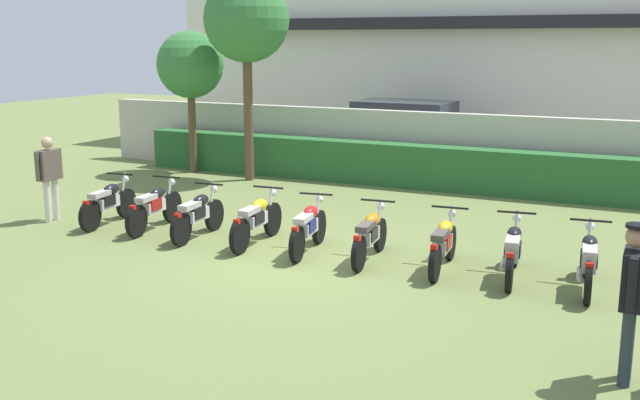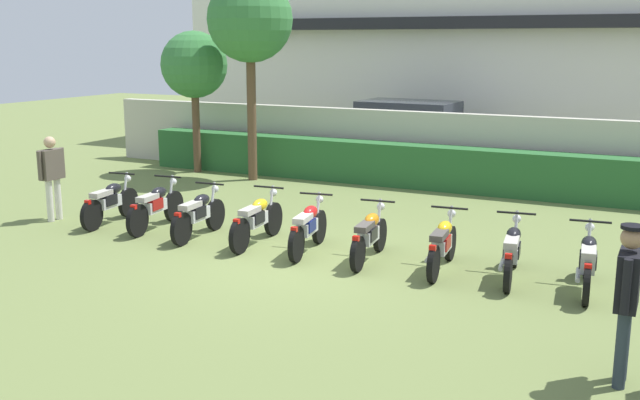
{
  "view_description": "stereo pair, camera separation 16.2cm",
  "coord_description": "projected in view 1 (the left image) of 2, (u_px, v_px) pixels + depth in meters",
  "views": [
    {
      "loc": [
        5.48,
        -10.51,
        3.59
      ],
      "look_at": [
        0.0,
        0.88,
        0.86
      ],
      "focal_mm": 41.67,
      "sensor_mm": 36.0,
      "label": 1
    },
    {
      "loc": [
        5.62,
        -10.44,
        3.59
      ],
      "look_at": [
        0.0,
        0.88,
        0.86
      ],
      "focal_mm": 41.67,
      "sensor_mm": 36.0,
      "label": 2
    }
  ],
  "objects": [
    {
      "name": "inspector_person",
      "position": [
        49.0,
        171.0,
        14.84
      ],
      "size": [
        0.23,
        0.69,
        1.72
      ],
      "color": "silver",
      "rests_on": "ground"
    },
    {
      "name": "tree_near_inspector",
      "position": [
        190.0,
        66.0,
        20.03
      ],
      "size": [
        1.81,
        1.81,
        3.85
      ],
      "color": "brown",
      "rests_on": "ground"
    },
    {
      "name": "motorcycle_in_row_1",
      "position": [
        154.0,
        207.0,
        14.3
      ],
      "size": [
        0.6,
        1.92,
        0.97
      ],
      "rotation": [
        0.0,
        0.0,
        1.68
      ],
      "color": "black",
      "rests_on": "ground"
    },
    {
      "name": "officer_0",
      "position": [
        632.0,
        289.0,
        7.75
      ],
      "size": [
        0.24,
        0.69,
        1.75
      ],
      "rotation": [
        0.0,
        0.0,
        3.15
      ],
      "color": "#28333D",
      "rests_on": "ground"
    },
    {
      "name": "tree_far_side",
      "position": [
        246.0,
        21.0,
        18.65
      ],
      "size": [
        2.17,
        2.17,
        5.19
      ],
      "color": "brown",
      "rests_on": "ground"
    },
    {
      "name": "ground",
      "position": [
        297.0,
        261.0,
        12.34
      ],
      "size": [
        60.0,
        60.0,
        0.0
      ],
      "primitive_type": "plane",
      "color": "olive"
    },
    {
      "name": "motorcycle_in_row_2",
      "position": [
        198.0,
        214.0,
        13.68
      ],
      "size": [
        0.6,
        1.81,
        0.96
      ],
      "rotation": [
        0.0,
        0.0,
        1.65
      ],
      "color": "black",
      "rests_on": "ground"
    },
    {
      "name": "motorcycle_in_row_7",
      "position": [
        513.0,
        250.0,
        11.35
      ],
      "size": [
        0.6,
        1.9,
        0.95
      ],
      "rotation": [
        0.0,
        0.0,
        1.71
      ],
      "color": "black",
      "rests_on": "ground"
    },
    {
      "name": "motorcycle_in_row_8",
      "position": [
        588.0,
        261.0,
        10.8
      ],
      "size": [
        0.6,
        1.88,
        0.96
      ],
      "rotation": [
        0.0,
        0.0,
        1.69
      ],
      "color": "black",
      "rests_on": "ground"
    },
    {
      "name": "motorcycle_in_row_4",
      "position": [
        308.0,
        227.0,
        12.74
      ],
      "size": [
        0.6,
        1.84,
        0.96
      ],
      "rotation": [
        0.0,
        0.0,
        1.72
      ],
      "color": "black",
      "rests_on": "ground"
    },
    {
      "name": "parked_car",
      "position": [
        409.0,
        134.0,
        21.36
      ],
      "size": [
        4.58,
        2.24,
        1.89
      ],
      "rotation": [
        0.0,
        0.0,
        -0.05
      ],
      "color": "silver",
      "rests_on": "ground"
    },
    {
      "name": "hedge_row",
      "position": [
        426.0,
        167.0,
        18.31
      ],
      "size": [
        16.06,
        0.7,
        1.06
      ],
      "primitive_type": "cube",
      "color": "#28602D",
      "rests_on": "ground"
    },
    {
      "name": "compound_wall",
      "position": [
        434.0,
        148.0,
        18.85
      ],
      "size": [
        20.08,
        0.3,
        1.82
      ],
      "primitive_type": "cube",
      "color": "#BCB7A8",
      "rests_on": "ground"
    },
    {
      "name": "motorcycle_in_row_0",
      "position": [
        108.0,
        202.0,
        14.69
      ],
      "size": [
        0.6,
        1.83,
        0.96
      ],
      "rotation": [
        0.0,
        0.0,
        1.69
      ],
      "color": "black",
      "rests_on": "ground"
    },
    {
      "name": "motorcycle_in_row_3",
      "position": [
        257.0,
        220.0,
        13.25
      ],
      "size": [
        0.6,
        1.96,
        0.97
      ],
      "rotation": [
        0.0,
        0.0,
        1.65
      ],
      "color": "black",
      "rests_on": "ground"
    },
    {
      "name": "building",
      "position": [
        503.0,
        31.0,
        24.67
      ],
      "size": [
        21.14,
        6.5,
        7.76
      ],
      "color": "white",
      "rests_on": "ground"
    },
    {
      "name": "motorcycle_in_row_6",
      "position": [
        443.0,
        244.0,
        11.74
      ],
      "size": [
        0.6,
        1.84,
        0.95
      ],
      "rotation": [
        0.0,
        0.0,
        1.66
      ],
      "color": "black",
      "rests_on": "ground"
    },
    {
      "name": "motorcycle_in_row_5",
      "position": [
        370.0,
        235.0,
        12.26
      ],
      "size": [
        0.6,
        1.84,
        0.95
      ],
      "rotation": [
        0.0,
        0.0,
        1.67
      ],
      "color": "black",
      "rests_on": "ground"
    }
  ]
}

